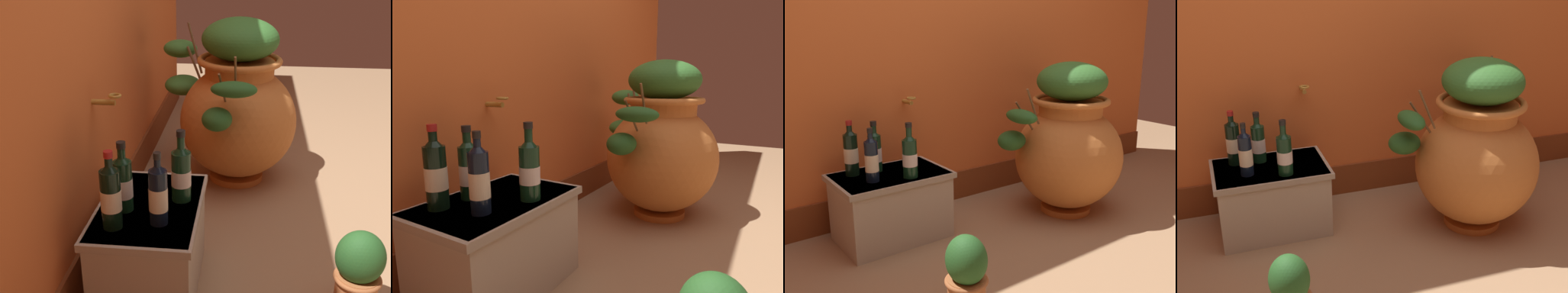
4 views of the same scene
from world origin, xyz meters
The scene contains 7 objects.
ground_plane centered at (0.00, 0.00, 0.00)m, with size 7.00×7.00×0.00m, color #9E7A56.
terracotta_urn centered at (0.62, 0.52, 0.44)m, with size 0.84×0.81×0.96m.
stone_ledge centered at (-0.46, 0.82, 0.20)m, with size 0.62×0.41×0.38m.
wine_bottle_left centered at (-0.63, 0.92, 0.51)m, with size 0.08×0.08×0.30m.
wine_bottle_middle centered at (-0.39, 0.70, 0.51)m, with size 0.08×0.08×0.30m.
wine_bottle_right centered at (-0.50, 0.91, 0.50)m, with size 0.07×0.07×0.28m.
wine_bottle_back centered at (-0.58, 0.76, 0.50)m, with size 0.07×0.07×0.28m.
Camera 2 is at (-1.32, -0.09, 0.82)m, focal length 30.27 mm.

